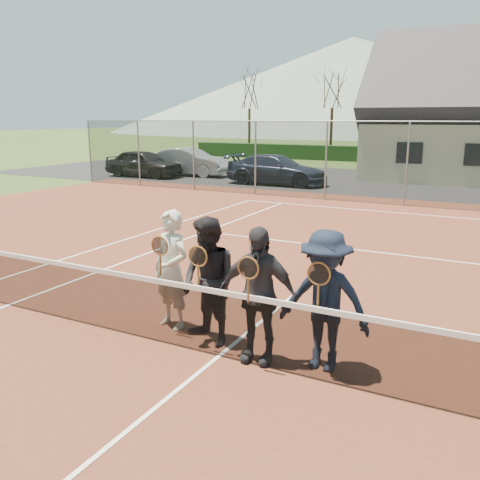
{
  "coord_description": "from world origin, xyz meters",
  "views": [
    {
      "loc": [
        3.12,
        -5.39,
        3.13
      ],
      "look_at": [
        -0.47,
        1.5,
        1.25
      ],
      "focal_mm": 38.0,
      "sensor_mm": 36.0,
      "label": 1
    }
  ],
  "objects_px": {
    "tennis_net": "(219,320)",
    "player_d": "(325,301)",
    "car_a": "(144,163)",
    "player_c": "(258,295)",
    "car_c": "(277,170)",
    "player_a": "(172,270)",
    "car_b": "(189,162)",
    "player_b": "(209,282)"
  },
  "relations": [
    {
      "from": "tennis_net",
      "to": "player_d",
      "type": "xyz_separation_m",
      "value": [
        1.32,
        0.34,
        0.38
      ]
    },
    {
      "from": "tennis_net",
      "to": "car_a",
      "type": "bearing_deg",
      "value": 130.52
    },
    {
      "from": "player_c",
      "to": "player_d",
      "type": "xyz_separation_m",
      "value": [
        0.84,
        0.18,
        -0.0
      ]
    },
    {
      "from": "tennis_net",
      "to": "player_c",
      "type": "height_order",
      "value": "player_c"
    },
    {
      "from": "car_a",
      "to": "tennis_net",
      "type": "distance_m",
      "value": 21.84
    },
    {
      "from": "car_c",
      "to": "player_a",
      "type": "height_order",
      "value": "player_a"
    },
    {
      "from": "car_b",
      "to": "car_c",
      "type": "height_order",
      "value": "car_b"
    },
    {
      "from": "car_b",
      "to": "tennis_net",
      "type": "distance_m",
      "value": 22.06
    },
    {
      "from": "tennis_net",
      "to": "player_d",
      "type": "height_order",
      "value": "player_d"
    },
    {
      "from": "player_a",
      "to": "player_d",
      "type": "distance_m",
      "value": 2.45
    },
    {
      "from": "tennis_net",
      "to": "car_b",
      "type": "bearing_deg",
      "value": 124.07
    },
    {
      "from": "car_a",
      "to": "player_c",
      "type": "distance_m",
      "value": 22.04
    },
    {
      "from": "player_a",
      "to": "car_b",
      "type": "bearing_deg",
      "value": 122.38
    },
    {
      "from": "player_b",
      "to": "player_d",
      "type": "bearing_deg",
      "value": 0.1
    },
    {
      "from": "car_a",
      "to": "car_b",
      "type": "distance_m",
      "value": 2.48
    },
    {
      "from": "car_b",
      "to": "tennis_net",
      "type": "bearing_deg",
      "value": -148.4
    },
    {
      "from": "player_c",
      "to": "tennis_net",
      "type": "bearing_deg",
      "value": -161.53
    },
    {
      "from": "player_a",
      "to": "car_c",
      "type": "bearing_deg",
      "value": 108.26
    },
    {
      "from": "car_c",
      "to": "player_d",
      "type": "xyz_separation_m",
      "value": [
        7.85,
        -16.6,
        0.21
      ]
    },
    {
      "from": "player_b",
      "to": "tennis_net",
      "type": "bearing_deg",
      "value": -44.2
    },
    {
      "from": "car_c",
      "to": "tennis_net",
      "type": "relative_size",
      "value": 0.42
    },
    {
      "from": "player_a",
      "to": "player_c",
      "type": "bearing_deg",
      "value": -13.77
    },
    {
      "from": "car_a",
      "to": "player_b",
      "type": "xyz_separation_m",
      "value": [
        13.85,
        -16.27,
        0.19
      ]
    },
    {
      "from": "car_a",
      "to": "car_c",
      "type": "bearing_deg",
      "value": -87.36
    },
    {
      "from": "player_b",
      "to": "car_a",
      "type": "bearing_deg",
      "value": 130.4
    },
    {
      "from": "car_a",
      "to": "tennis_net",
      "type": "relative_size",
      "value": 0.37
    },
    {
      "from": "player_b",
      "to": "car_b",
      "type": "bearing_deg",
      "value": 123.81
    },
    {
      "from": "player_a",
      "to": "player_b",
      "type": "distance_m",
      "value": 0.81
    },
    {
      "from": "car_b",
      "to": "player_a",
      "type": "bearing_deg",
      "value": -150.1
    },
    {
      "from": "car_b",
      "to": "player_c",
      "type": "distance_m",
      "value": 22.2
    },
    {
      "from": "car_b",
      "to": "player_c",
      "type": "bearing_deg",
      "value": -147.13
    },
    {
      "from": "car_b",
      "to": "tennis_net",
      "type": "height_order",
      "value": "car_b"
    },
    {
      "from": "car_a",
      "to": "player_a",
      "type": "relative_size",
      "value": 2.4
    },
    {
      "from": "car_c",
      "to": "player_c",
      "type": "relative_size",
      "value": 2.71
    },
    {
      "from": "car_c",
      "to": "player_c",
      "type": "bearing_deg",
      "value": -157.53
    },
    {
      "from": "car_a",
      "to": "car_c",
      "type": "relative_size",
      "value": 0.88
    },
    {
      "from": "car_a",
      "to": "player_b",
      "type": "relative_size",
      "value": 2.4
    },
    {
      "from": "car_a",
      "to": "car_b",
      "type": "bearing_deg",
      "value": -47.56
    },
    {
      "from": "tennis_net",
      "to": "player_a",
      "type": "bearing_deg",
      "value": 153.68
    },
    {
      "from": "player_d",
      "to": "tennis_net",
      "type": "bearing_deg",
      "value": -165.64
    },
    {
      "from": "player_b",
      "to": "player_c",
      "type": "relative_size",
      "value": 1.0
    },
    {
      "from": "player_a",
      "to": "player_c",
      "type": "xyz_separation_m",
      "value": [
        1.61,
        -0.39,
        -0.0
      ]
    }
  ]
}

